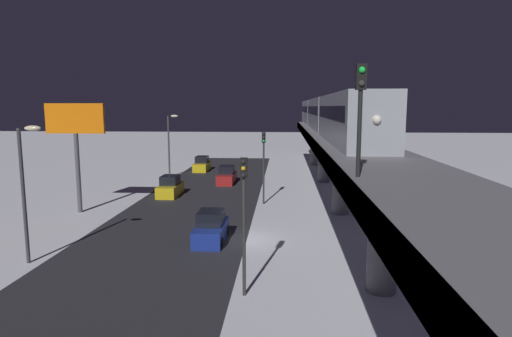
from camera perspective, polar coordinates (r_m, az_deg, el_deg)
ground_plane at (r=28.67m, az=-1.83°, el=-9.36°), size 240.00×240.00×0.00m
avenue_asphalt at (r=29.61m, az=-12.02°, el=-8.96°), size 11.00×89.72×0.01m
elevated_railway at (r=27.79m, az=13.10°, el=1.04°), size 5.00×89.72×6.12m
subway_train at (r=49.91m, az=9.11°, el=7.24°), size 2.94×55.47×3.40m
rail_signal at (r=15.82m, az=13.63°, el=8.71°), size 0.36×0.41×4.00m
sedan_blue at (r=28.37m, az=-5.96°, el=-7.94°), size 1.91×4.35×1.97m
sedan_red at (r=49.26m, az=-3.89°, el=-0.99°), size 1.80×4.74×1.97m
sedan_yellow at (r=43.07m, az=-11.26°, el=-2.47°), size 1.80×4.31×1.97m
sedan_yellow_2 at (r=59.07m, az=-7.13°, el=0.49°), size 1.80×4.47×1.97m
traffic_light_near at (r=19.40m, az=-1.61°, el=-5.06°), size 0.32×0.44×6.40m
traffic_light_mid at (r=38.06m, az=1.02°, el=1.48°), size 0.32×0.44×6.40m
commercial_billboard at (r=37.69m, az=-22.75°, el=4.80°), size 4.80×0.36×8.90m
street_lamp_near at (r=26.49m, az=-28.09°, el=-1.09°), size 1.35×0.44×7.65m
street_lamp_far at (r=54.17m, az=-11.25°, el=3.98°), size 1.35×0.44×7.65m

